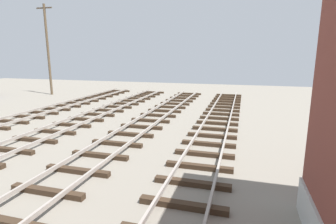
% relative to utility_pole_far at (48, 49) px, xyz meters
% --- Properties ---
extents(utility_pole_far, '(1.80, 0.24, 9.19)m').
position_rel_utility_pole_far_xyz_m(utility_pole_far, '(0.00, 0.00, 0.00)').
color(utility_pole_far, brown).
rests_on(utility_pole_far, ground).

